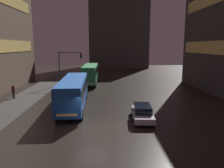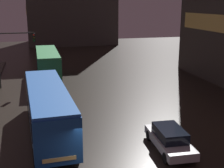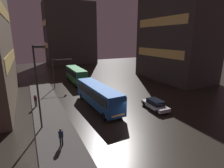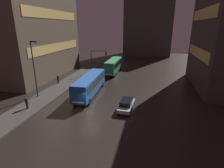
{
  "view_description": "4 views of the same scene",
  "coord_description": "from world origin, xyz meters",
  "px_view_note": "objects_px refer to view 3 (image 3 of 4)",
  "views": [
    {
      "loc": [
        1.28,
        -17.07,
        6.71
      ],
      "look_at": [
        2.04,
        10.08,
        1.97
      ],
      "focal_mm": 35.0,
      "sensor_mm": 36.0,
      "label": 1
    },
    {
      "loc": [
        -2.99,
        -13.74,
        8.63
      ],
      "look_at": [
        2.8,
        8.94,
        2.47
      ],
      "focal_mm": 50.0,
      "sensor_mm": 36.0,
      "label": 2
    },
    {
      "loc": [
        -10.95,
        -15.88,
        9.77
      ],
      "look_at": [
        1.44,
        9.41,
        2.31
      ],
      "focal_mm": 28.0,
      "sensor_mm": 36.0,
      "label": 3
    },
    {
      "loc": [
        7.57,
        -20.03,
        11.0
      ],
      "look_at": [
        1.53,
        6.47,
        2.09
      ],
      "focal_mm": 28.0,
      "sensor_mm": 36.0,
      "label": 4
    }
  ],
  "objects_px": {
    "car_taxi": "(155,104)",
    "pedestrian_mid": "(61,135)",
    "traffic_light_main": "(60,68)",
    "bus_near": "(98,94)",
    "bus_far": "(76,74)",
    "street_lamp_sidewalk": "(38,76)",
    "pedestrian_near": "(35,99)"
  },
  "relations": [
    {
      "from": "bus_far",
      "to": "traffic_light_main",
      "type": "bearing_deg",
      "value": 30.22
    },
    {
      "from": "bus_far",
      "to": "pedestrian_near",
      "type": "bearing_deg",
      "value": 51.51
    },
    {
      "from": "bus_far",
      "to": "street_lamp_sidewalk",
      "type": "height_order",
      "value": "street_lamp_sidewalk"
    },
    {
      "from": "pedestrian_mid",
      "to": "pedestrian_near",
      "type": "bearing_deg",
      "value": 59.65
    },
    {
      "from": "bus_far",
      "to": "car_taxi",
      "type": "xyz_separation_m",
      "value": [
        6.09,
        -19.35,
        -1.35
      ]
    },
    {
      "from": "pedestrian_near",
      "to": "traffic_light_main",
      "type": "distance_m",
      "value": 10.94
    },
    {
      "from": "car_taxi",
      "to": "traffic_light_main",
      "type": "height_order",
      "value": "traffic_light_main"
    },
    {
      "from": "car_taxi",
      "to": "pedestrian_mid",
      "type": "bearing_deg",
      "value": 16.2
    },
    {
      "from": "car_taxi",
      "to": "street_lamp_sidewalk",
      "type": "bearing_deg",
      "value": -1.51
    },
    {
      "from": "pedestrian_near",
      "to": "pedestrian_mid",
      "type": "bearing_deg",
      "value": 128.57
    },
    {
      "from": "bus_near",
      "to": "car_taxi",
      "type": "distance_m",
      "value": 8.22
    },
    {
      "from": "pedestrian_mid",
      "to": "traffic_light_main",
      "type": "xyz_separation_m",
      "value": [
        3.81,
        20.39,
        2.9
      ]
    },
    {
      "from": "traffic_light_main",
      "to": "pedestrian_mid",
      "type": "bearing_deg",
      "value": -100.57
    },
    {
      "from": "car_taxi",
      "to": "bus_far",
      "type": "bearing_deg",
      "value": -69.37
    },
    {
      "from": "pedestrian_near",
      "to": "pedestrian_mid",
      "type": "height_order",
      "value": "pedestrian_near"
    },
    {
      "from": "traffic_light_main",
      "to": "street_lamp_sidewalk",
      "type": "bearing_deg",
      "value": -107.1
    },
    {
      "from": "car_taxi",
      "to": "street_lamp_sidewalk",
      "type": "distance_m",
      "value": 15.57
    },
    {
      "from": "bus_near",
      "to": "pedestrian_mid",
      "type": "xyz_separation_m",
      "value": [
        -6.63,
        -7.45,
        -0.81
      ]
    },
    {
      "from": "bus_near",
      "to": "bus_far",
      "type": "distance_m",
      "value": 15.04
    },
    {
      "from": "pedestrian_near",
      "to": "traffic_light_main",
      "type": "height_order",
      "value": "traffic_light_main"
    },
    {
      "from": "bus_near",
      "to": "bus_far",
      "type": "xyz_separation_m",
      "value": [
        0.78,
        15.02,
        0.1
      ]
    },
    {
      "from": "bus_near",
      "to": "car_taxi",
      "type": "xyz_separation_m",
      "value": [
        6.87,
        -4.33,
        -1.25
      ]
    },
    {
      "from": "pedestrian_mid",
      "to": "street_lamp_sidewalk",
      "type": "xyz_separation_m",
      "value": [
        -1.14,
        4.32,
        4.75
      ]
    },
    {
      "from": "pedestrian_mid",
      "to": "bus_near",
      "type": "bearing_deg",
      "value": 10.24
    },
    {
      "from": "street_lamp_sidewalk",
      "to": "traffic_light_main",
      "type": "bearing_deg",
      "value": 72.9
    },
    {
      "from": "car_taxi",
      "to": "pedestrian_near",
      "type": "xyz_separation_m",
      "value": [
        -15.04,
        8.16,
        0.49
      ]
    },
    {
      "from": "pedestrian_near",
      "to": "pedestrian_mid",
      "type": "distance_m",
      "value": 11.39
    },
    {
      "from": "car_taxi",
      "to": "traffic_light_main",
      "type": "relative_size",
      "value": 0.77
    },
    {
      "from": "pedestrian_near",
      "to": "traffic_light_main",
      "type": "relative_size",
      "value": 0.3
    },
    {
      "from": "bus_near",
      "to": "traffic_light_main",
      "type": "distance_m",
      "value": 13.41
    },
    {
      "from": "pedestrian_mid",
      "to": "street_lamp_sidewalk",
      "type": "bearing_deg",
      "value": 66.64
    },
    {
      "from": "pedestrian_near",
      "to": "street_lamp_sidewalk",
      "type": "height_order",
      "value": "street_lamp_sidewalk"
    }
  ]
}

